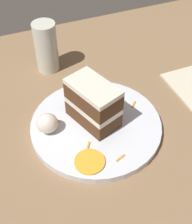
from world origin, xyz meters
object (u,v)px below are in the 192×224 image
(plate, at_px, (96,125))
(orange_garnish, at_px, (90,162))
(cake_slice, at_px, (93,103))
(drinking_glass, at_px, (47,50))
(cream_dollop, at_px, (47,123))

(plate, xyz_separation_m, orange_garnish, (0.05, 0.10, 0.01))
(cake_slice, relative_size, drinking_glass, 0.96)
(plate, distance_m, cake_slice, 0.06)
(cake_slice, height_order, cream_dollop, cake_slice)
(plate, relative_size, cake_slice, 2.23)
(plate, distance_m, orange_garnish, 0.11)
(plate, bearing_deg, cream_dollop, -9.95)
(cake_slice, bearing_deg, drinking_glass, 78.51)
(plate, xyz_separation_m, cake_slice, (0.00, -0.01, 0.06))
(cream_dollop, bearing_deg, plate, 170.05)
(drinking_glass, bearing_deg, cream_dollop, 74.14)
(cake_slice, height_order, drinking_glass, drinking_glass)
(plate, relative_size, drinking_glass, 2.15)
(plate, xyz_separation_m, drinking_glass, (0.04, -0.26, 0.05))
(orange_garnish, bearing_deg, cake_slice, -115.24)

